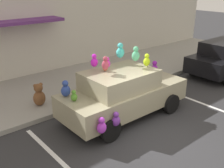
# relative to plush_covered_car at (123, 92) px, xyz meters

# --- Properties ---
(ground_plane) EXTENTS (60.00, 60.00, 0.00)m
(ground_plane) POSITION_rel_plush_covered_car_xyz_m (-0.32, -1.71, -0.81)
(ground_plane) COLOR #2D2D30
(sidewalk) EXTENTS (24.00, 4.00, 0.15)m
(sidewalk) POSITION_rel_plush_covered_car_xyz_m (-0.32, 3.29, -0.74)
(sidewalk) COLOR gray
(sidewalk) RESTS_ON ground
(storefront_building) EXTENTS (24.00, 1.25, 6.40)m
(storefront_building) POSITION_rel_plush_covered_car_xyz_m (-0.32, 5.43, 2.38)
(storefront_building) COLOR beige
(storefront_building) RESTS_ON ground
(parking_stripe_front) EXTENTS (0.12, 3.60, 0.01)m
(parking_stripe_front) POSITION_rel_plush_covered_car_xyz_m (2.77, -0.71, -0.81)
(parking_stripe_front) COLOR silver
(parking_stripe_front) RESTS_ON ground
(parking_stripe_rear) EXTENTS (0.12, 3.60, 0.01)m
(parking_stripe_rear) POSITION_rel_plush_covered_car_xyz_m (-2.73, -0.71, -0.81)
(parking_stripe_rear) COLOR silver
(parking_stripe_rear) RESTS_ON ground
(plush_covered_car) EXTENTS (4.16, 2.03, 2.23)m
(plush_covered_car) POSITION_rel_plush_covered_car_xyz_m (0.00, 0.00, 0.00)
(plush_covered_car) COLOR gray
(plush_covered_car) RESTS_ON ground
(teddy_bear_on_sidewalk) EXTENTS (0.41, 0.34, 0.79)m
(teddy_bear_on_sidewalk) POSITION_rel_plush_covered_car_xyz_m (-1.82, 2.13, -0.30)
(teddy_bear_on_sidewalk) COLOR brown
(teddy_bear_on_sidewalk) RESTS_ON sidewalk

